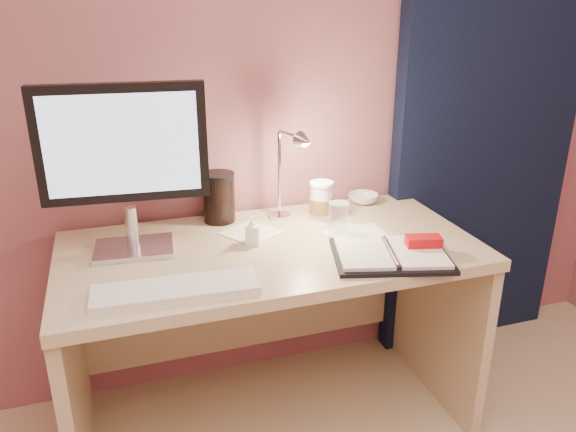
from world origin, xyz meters
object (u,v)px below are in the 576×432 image
object	(u,v)px
monitor	(124,155)
coffee_cup	(321,202)
lotion_bottle	(253,230)
bowl	(363,198)
keyboard	(176,289)
planner	(393,253)
dark_jar	(219,200)
desk_lamp	(278,168)
desk	(266,294)
clear_cup	(339,219)

from	to	relation	value
monitor	coffee_cup	distance (m)	0.74
lotion_bottle	coffee_cup	bearing A→B (deg)	25.01
bowl	keyboard	bearing A→B (deg)	-148.00
keyboard	coffee_cup	xyz separation A→B (m)	(0.60, 0.40, 0.06)
monitor	bowl	distance (m)	0.99
planner	dark_jar	xyz separation A→B (m)	(-0.47, 0.49, 0.07)
desk_lamp	keyboard	bearing A→B (deg)	-157.48
desk	bowl	xyz separation A→B (m)	(0.48, 0.22, 0.24)
planner	clear_cup	world-z (taller)	clear_cup
coffee_cup	clear_cup	xyz separation A→B (m)	(-0.00, -0.17, -0.01)
planner	coffee_cup	world-z (taller)	coffee_cup
keyboard	coffee_cup	bearing A→B (deg)	37.18
coffee_cup	keyboard	bearing A→B (deg)	-146.15
keyboard	bowl	xyz separation A→B (m)	(0.83, 0.52, 0.01)
monitor	dark_jar	size ratio (longest dim) A/B	3.30
planner	desk_lamp	world-z (taller)	desk_lamp
planner	lotion_bottle	distance (m)	0.47
clear_cup	dark_jar	xyz separation A→B (m)	(-0.37, 0.27, 0.02)
planner	bowl	distance (m)	0.52
clear_cup	bowl	bearing A→B (deg)	50.94
desk	coffee_cup	bearing A→B (deg)	21.76
planner	lotion_bottle	size ratio (longest dim) A/B	4.21
desk	keyboard	bearing A→B (deg)	-139.08
lotion_bottle	desk_lamp	distance (m)	0.25
desk_lamp	planner	bearing A→B (deg)	-72.66
coffee_cup	dark_jar	xyz separation A→B (m)	(-0.37, 0.10, 0.01)
coffee_cup	desk_lamp	distance (m)	0.23
planner	lotion_bottle	bearing A→B (deg)	164.04
bowl	lotion_bottle	bearing A→B (deg)	-154.21
monitor	bowl	xyz separation A→B (m)	(0.92, 0.19, -0.31)
clear_cup	monitor	bearing A→B (deg)	172.74
keyboard	desk	bearing A→B (deg)	44.25
desk	dark_jar	world-z (taller)	dark_jar
desk	planner	size ratio (longest dim) A/B	3.29
monitor	planner	bearing A→B (deg)	-16.21
dark_jar	desk_lamp	size ratio (longest dim) A/B	0.47
desk	monitor	bearing A→B (deg)	177.23
keyboard	desk_lamp	size ratio (longest dim) A/B	1.32
coffee_cup	lotion_bottle	world-z (taller)	coffee_cup
planner	desk_lamp	distance (m)	0.50
desk	clear_cup	world-z (taller)	clear_cup
keyboard	desk_lamp	distance (m)	0.61
coffee_cup	lotion_bottle	distance (m)	0.34
coffee_cup	desk_lamp	bearing A→B (deg)	-173.62
coffee_cup	bowl	distance (m)	0.26
desk	keyboard	xyz separation A→B (m)	(-0.35, -0.30, 0.24)
keyboard	lotion_bottle	xyz separation A→B (m)	(0.29, 0.26, 0.04)
bowl	desk_lamp	size ratio (longest dim) A/B	0.34
lotion_bottle	desk_lamp	size ratio (longest dim) A/B	0.28
monitor	coffee_cup	world-z (taller)	monitor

